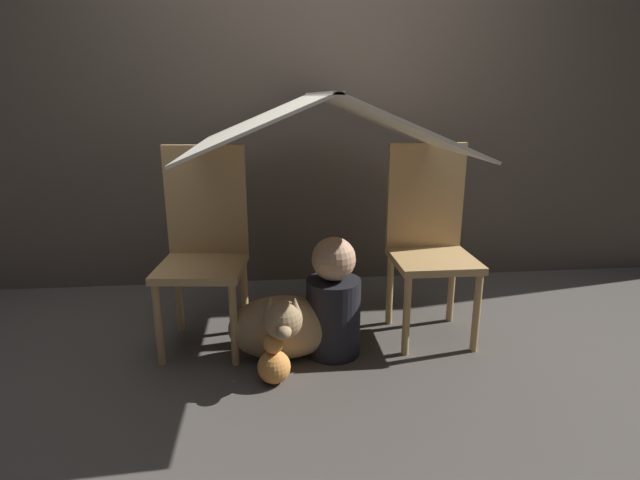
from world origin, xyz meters
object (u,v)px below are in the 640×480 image
Objects in this scene: person_front at (333,302)px; dog at (282,326)px; chair_right at (429,236)px; chair_left at (204,242)px.

dog is at bearing -168.96° from person_front.
chair_right is 1.68× the size of person_front.
chair_left reaches higher than person_front.
chair_left is 1.93× the size of dog.
chair_right is at bearing 18.17° from dog.
person_front is (-0.52, -0.20, -0.26)m from chair_right.
chair_right is 0.88m from dog.
person_front is at bearing 11.04° from dog.
person_front is at bearing -12.70° from chair_left.
chair_left and chair_right have the same top height.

